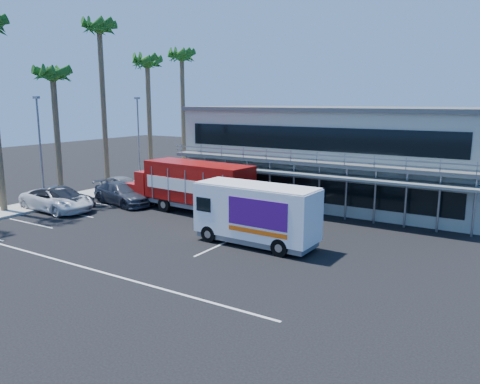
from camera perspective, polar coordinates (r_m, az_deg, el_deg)
The scene contains 15 objects.
ground at distance 26.71m, azimuth -6.41°, elevation -5.93°, with size 120.00×120.00×0.00m, color black.
building at distance 37.43m, azimuth 11.63°, elevation 4.53°, with size 22.40×12.00×7.30m.
curb_strip at distance 41.14m, azimuth -17.65°, elevation -0.23°, with size 3.00×32.00×0.16m, color #A5A399.
palm_c at distance 38.51m, azimuth -21.83°, elevation 12.44°, with size 2.80×2.80×10.75m.
palm_d at distance 42.17m, azimuth -16.73°, elevation 17.47°, with size 2.80×2.80×14.75m.
palm_e at distance 45.10m, azimuth -11.21°, elevation 14.43°, with size 2.80×2.80×12.25m.
palm_f at distance 49.57m, azimuth -7.10°, elevation 15.27°, with size 2.80×2.80×13.25m.
light_pole_near at distance 36.89m, azimuth -23.17°, elevation 5.09°, with size 0.50×0.25×8.09m.
light_pole_far at distance 43.35m, azimuth -12.25°, elevation 6.50°, with size 0.50×0.25×8.09m.
red_truck at distance 33.06m, azimuth -6.07°, elevation 0.87°, with size 10.74×3.38×3.56m.
white_van at distance 25.40m, azimuth 1.96°, elevation -2.61°, with size 6.90×2.52×3.34m.
parked_car_b at distance 36.04m, azimuth -21.18°, elevation -0.80°, with size 1.75×5.02×1.66m, color black.
parked_car_c at distance 35.92m, azimuth -21.43°, elevation -0.87°, with size 2.73×5.91×1.64m, color white.
parked_car_d at distance 36.68m, azimuth -14.07°, elevation -0.18°, with size 2.33×5.73×1.66m, color #313541.
parked_car_e at distance 39.96m, azimuth -14.08°, elevation 0.72°, with size 1.95×4.86×1.65m, color gray.
Camera 1 is at (16.01, -19.91, 7.78)m, focal length 35.00 mm.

